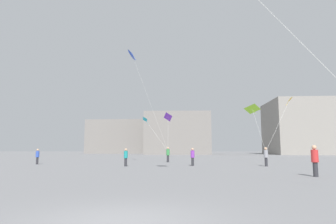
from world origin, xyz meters
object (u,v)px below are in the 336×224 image
(person_in_purple, at_px, (193,156))
(kite_violet_delta, at_px, (168,117))
(person_in_teal, at_px, (126,156))
(kite_lime_delta, at_px, (252,109))
(person_in_blue, at_px, (37,156))
(kite_cobalt_diamond, at_px, (132,55))
(kite_cyan_delta, at_px, (146,120))
(kite_amber_diamond, at_px, (289,100))
(building_left_hall, at_px, (123,137))
(building_right_hall, at_px, (308,128))
(person_in_grey, at_px, (266,156))
(person_in_red, at_px, (315,159))
(building_centre_hall, at_px, (177,133))
(person_in_green, at_px, (168,154))

(person_in_purple, bearing_deg, kite_violet_delta, 86.70)
(person_in_teal, distance_m, kite_lime_delta, 17.40)
(person_in_blue, bearing_deg, kite_lime_delta, 35.12)
(kite_cobalt_diamond, relative_size, kite_cyan_delta, 2.10)
(person_in_blue, relative_size, kite_amber_diamond, 0.25)
(building_left_hall, relative_size, building_right_hall, 1.08)
(person_in_blue, xyz_separation_m, building_left_hall, (-5.13, 63.13, 4.47))
(person_in_grey, xyz_separation_m, kite_violet_delta, (-10.04, 17.09, 5.45))
(person_in_red, relative_size, building_centre_hall, 0.10)
(kite_cyan_delta, xyz_separation_m, kite_violet_delta, (2.81, 4.88, 0.89))
(person_in_grey, distance_m, kite_violet_delta, 20.56)
(person_in_purple, height_order, building_left_hall, building_left_hall)
(person_in_purple, xyz_separation_m, building_right_hall, (32.94, 54.07, 6.38))
(building_centre_hall, distance_m, building_right_hall, 36.09)
(person_in_purple, distance_m, person_in_red, 12.12)
(person_in_grey, xyz_separation_m, building_right_hall, (26.25, 54.32, 6.34))
(person_in_red, height_order, kite_violet_delta, kite_violet_delta)
(person_in_grey, bearing_deg, building_left_hall, 85.01)
(kite_amber_diamond, xyz_separation_m, kite_cyan_delta, (-17.27, 6.39, -1.53))
(building_left_hall, bearing_deg, kite_amber_diamond, -61.50)
(kite_amber_diamond, xyz_separation_m, kite_cobalt_diamond, (-17.79, -1.53, 5.19))
(person_in_red, bearing_deg, kite_cyan_delta, -74.92)
(kite_cobalt_diamond, bearing_deg, building_centre_hall, 85.69)
(person_in_green, bearing_deg, kite_lime_delta, 108.96)
(kite_cobalt_diamond, relative_size, building_right_hall, 0.55)
(person_in_blue, xyz_separation_m, person_in_red, (22.79, -11.67, 0.13))
(person_in_grey, relative_size, kite_violet_delta, 0.16)
(kite_violet_delta, relative_size, building_right_hall, 0.51)
(kite_cobalt_diamond, bearing_deg, person_in_green, 38.14)
(kite_cobalt_diamond, xyz_separation_m, kite_cyan_delta, (0.52, 7.92, -6.72))
(building_left_hall, height_order, building_centre_hall, building_centre_hall)
(person_in_purple, bearing_deg, person_in_green, 96.79)
(person_in_grey, relative_size, building_left_hall, 0.08)
(person_in_grey, relative_size, building_right_hall, 0.08)
(person_in_purple, xyz_separation_m, building_left_hall, (-21.06, 64.81, 4.42))
(person_in_green, bearing_deg, person_in_red, 42.32)
(person_in_purple, distance_m, person_in_grey, 6.70)
(kite_lime_delta, xyz_separation_m, building_centre_hall, (-10.60, 43.85, -0.66))
(person_in_green, relative_size, kite_lime_delta, 0.19)
(person_in_red, bearing_deg, building_right_hall, -127.77)
(kite_cobalt_diamond, distance_m, building_centre_hall, 48.58)
(person_in_blue, height_order, person_in_grey, person_in_grey)
(kite_amber_diamond, relative_size, building_left_hall, 0.28)
(person_in_green, distance_m, kite_violet_delta, 11.16)
(person_in_purple, bearing_deg, kite_cobalt_diamond, 134.30)
(person_in_blue, bearing_deg, building_left_hall, 114.26)
(person_in_blue, relative_size, building_right_hall, 0.08)
(person_in_blue, height_order, kite_cobalt_diamond, kite_cobalt_diamond)
(kite_lime_delta, relative_size, building_left_hall, 0.41)
(person_in_purple, xyz_separation_m, person_in_red, (6.87, -9.99, 0.08))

